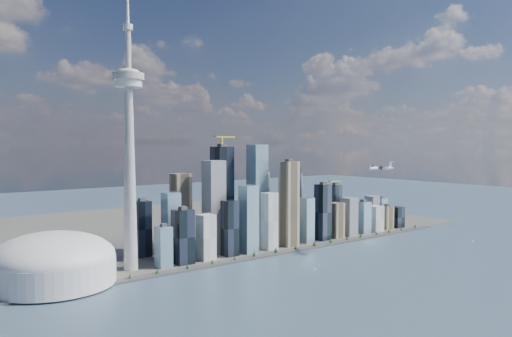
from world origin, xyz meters
TOP-DOWN VIEW (x-y plane):
  - ground at (0.00, 0.00)m, footprint 4000.00×4000.00m
  - seawall at (0.00, 250.00)m, footprint 1100.00×22.00m
  - land at (0.00, 700.00)m, footprint 1400.00×900.00m
  - shoreline_trees at (0.00, 250.00)m, footprint 960.53×7.20m
  - skyscraper_cluster at (59.62, 336.82)m, footprint 736.00×142.00m
  - needle_tower at (-300.00, 310.00)m, footprint 56.00×56.00m
  - dome_stadium at (-440.00, 300.00)m, footprint 200.00×200.00m
  - airplane at (190.09, 130.62)m, footprint 74.17×65.86m
  - sailboat_west at (-28.33, 106.99)m, footprint 6.26×3.41m
  - sailboat_east at (450.29, 61.74)m, footprint 6.82×3.03m

SIDE VIEW (x-z plane):
  - ground at x=0.00m, z-range 0.00..0.00m
  - land at x=0.00m, z-range 0.00..3.00m
  - seawall at x=0.00m, z-range 0.00..4.00m
  - sailboat_west at x=-28.33m, z-range -1.57..7.21m
  - sailboat_east at x=450.29m, z-range -1.69..7.75m
  - shoreline_trees at x=0.00m, z-range 4.38..13.18m
  - dome_stadium at x=-440.00m, z-range -3.56..82.44m
  - skyscraper_cluster at x=59.62m, z-range -47.59..202.38m
  - airplane at x=190.09m, z-range 172.63..190.74m
  - needle_tower at x=-300.00m, z-range -39.41..511.09m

